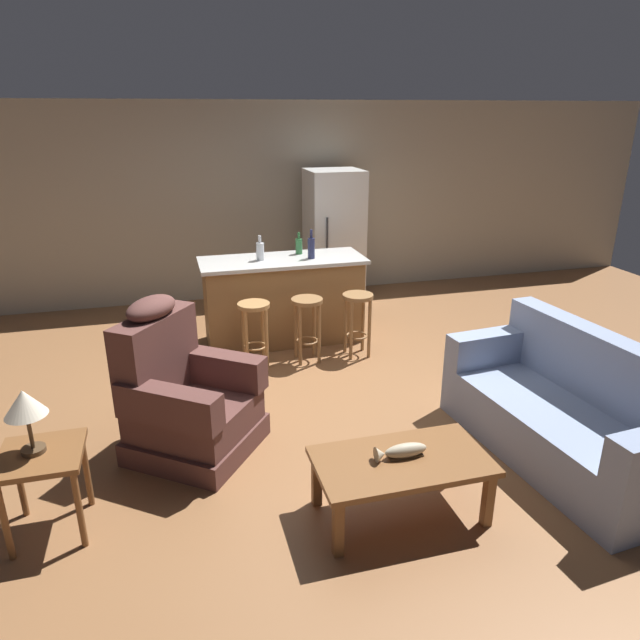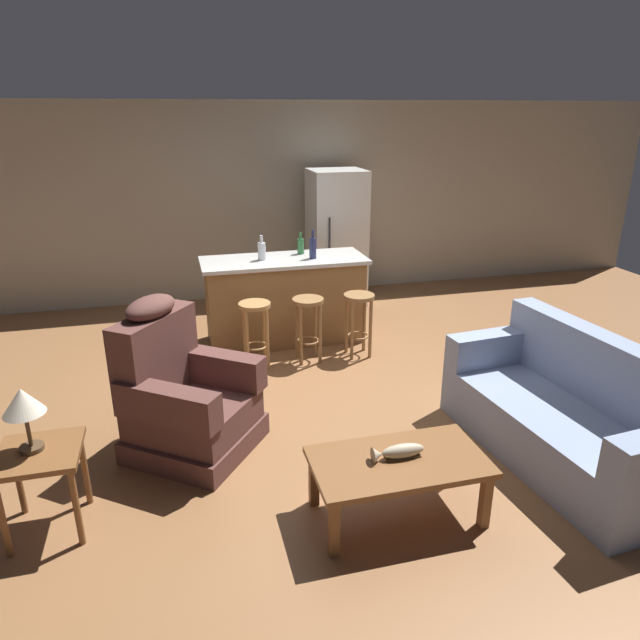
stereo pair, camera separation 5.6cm
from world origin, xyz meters
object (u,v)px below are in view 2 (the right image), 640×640
object	(u,v)px
fish_figurine	(398,452)
kitchen_island	(285,300)
refrigerator	(336,238)
bottle_short_amber	(262,251)
recliner_near_lamp	(184,398)
bar_stool_right	(359,313)
bar_stool_left	(255,323)
couch	(567,416)
bottle_wine_dark	(313,248)
bar_stool_middle	(308,318)
end_table	(41,465)
bottle_tall_green	(301,246)
coffee_table	(399,467)
table_lamp	(23,404)

from	to	relation	value
fish_figurine	kitchen_island	size ratio (longest dim) A/B	0.19
refrigerator	bottle_short_amber	size ratio (longest dim) A/B	6.58
recliner_near_lamp	bar_stool_right	xyz separation A→B (m)	(1.84, 1.35, 0.05)
recliner_near_lamp	bar_stool_left	bearing A→B (deg)	97.63
couch	refrigerator	world-z (taller)	refrigerator
couch	bottle_short_amber	size ratio (longest dim) A/B	7.35
fish_figurine	kitchen_island	world-z (taller)	kitchen_island
bottle_wine_dark	bar_stool_middle	bearing A→B (deg)	-108.97
bottle_short_amber	bar_stool_middle	bearing A→B (deg)	-60.66
bar_stool_right	bar_stool_middle	bearing A→B (deg)	180.00
end_table	bottle_wine_dark	xyz separation A→B (m)	(2.36, 2.64, 0.61)
end_table	kitchen_island	world-z (taller)	kitchen_island
kitchen_island	refrigerator	bearing A→B (deg)	51.68
refrigerator	bottle_tall_green	xyz separation A→B (m)	(-0.72, -1.03, 0.16)
fish_figurine	bottle_tall_green	distance (m)	3.35
bar_stool_left	recliner_near_lamp	bearing A→B (deg)	-119.17
coffee_table	end_table	distance (m)	2.19
bar_stool_middle	bar_stool_right	xyz separation A→B (m)	(0.55, 0.00, 0.00)
bar_stool_right	table_lamp	bearing A→B (deg)	-143.09
recliner_near_lamp	bottle_tall_green	distance (m)	2.64
recliner_near_lamp	bar_stool_right	size ratio (longest dim) A/B	1.76
fish_figurine	couch	bearing A→B (deg)	11.29
fish_figurine	bar_stool_left	bearing A→B (deg)	101.77
bar_stool_right	bottle_wine_dark	size ratio (longest dim) A/B	2.15
bar_stool_middle	recliner_near_lamp	bearing A→B (deg)	-133.92
coffee_table	bar_stool_right	bearing A→B (deg)	77.29
recliner_near_lamp	bar_stool_middle	world-z (taller)	recliner_near_lamp
coffee_table	kitchen_island	distance (m)	3.15
fish_figurine	bottle_tall_green	xyz separation A→B (m)	(0.14, 3.30, 0.58)
fish_figurine	bottle_short_amber	distance (m)	3.20
coffee_table	end_table	size ratio (longest dim) A/B	1.96
end_table	bar_stool_left	xyz separation A→B (m)	(1.62, 2.08, 0.01)
bar_stool_middle	bottle_wine_dark	world-z (taller)	bottle_wine_dark
fish_figurine	bottle_wine_dark	bearing A→B (deg)	85.94
coffee_table	bottle_tall_green	xyz separation A→B (m)	(0.13, 3.32, 0.68)
bar_stool_left	bar_stool_middle	xyz separation A→B (m)	(0.55, 0.00, 0.00)
bottle_short_amber	refrigerator	bearing A→B (deg)	45.21
table_lamp	fish_figurine	bearing A→B (deg)	-11.40
table_lamp	bar_stool_middle	world-z (taller)	table_lamp
kitchen_island	bottle_wine_dark	world-z (taller)	bottle_wine_dark
refrigerator	bottle_wine_dark	size ratio (longest dim) A/B	5.56
fish_figurine	bar_stool_left	world-z (taller)	bar_stool_left
end_table	bar_stool_right	bearing A→B (deg)	37.53
kitchen_island	bar_stool_left	size ratio (longest dim) A/B	2.65
table_lamp	refrigerator	distance (m)	4.93
bar_stool_middle	refrigerator	distance (m)	2.05
table_lamp	kitchen_island	size ratio (longest dim) A/B	0.23
bar_stool_left	bar_stool_right	size ratio (longest dim) A/B	1.00
recliner_near_lamp	couch	bearing A→B (deg)	19.45
couch	fish_figurine	bearing A→B (deg)	6.26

